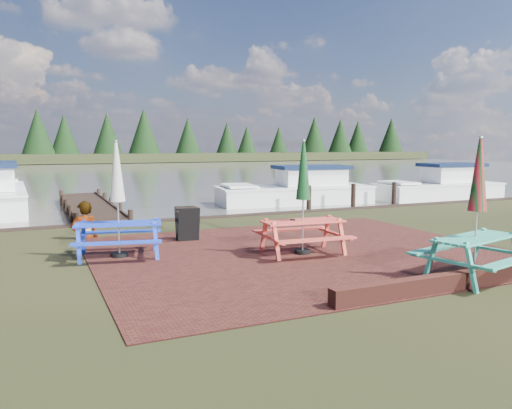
{
  "coord_description": "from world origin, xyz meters",
  "views": [
    {
      "loc": [
        -5.44,
        -8.64,
        2.42
      ],
      "look_at": [
        -0.6,
        2.12,
        1.0
      ],
      "focal_mm": 35.0,
      "sensor_mm": 36.0,
      "label": 1
    }
  ],
  "objects": [
    {
      "name": "ground",
      "position": [
        0.0,
        0.0,
        0.0
      ],
      "size": [
        120.0,
        120.0,
        0.0
      ],
      "primitive_type": "plane",
      "color": "black",
      "rests_on": "ground"
    },
    {
      "name": "paving",
      "position": [
        0.0,
        1.0,
        0.01
      ],
      "size": [
        9.0,
        7.5,
        0.02
      ],
      "primitive_type": "cube",
      "color": "#3B1512",
      "rests_on": "ground"
    },
    {
      "name": "brick_wall",
      "position": [
        2.15,
        -2.42,
        0.15
      ],
      "size": [
        6.21,
        1.79,
        0.3
      ],
      "color": "#4C1E16",
      "rests_on": "ground"
    },
    {
      "name": "water",
      "position": [
        0.0,
        37.0,
        0.0
      ],
      "size": [
        120.0,
        60.0,
        0.02
      ],
      "primitive_type": "cube",
      "color": "#49463E",
      "rests_on": "ground"
    },
    {
      "name": "far_treeline",
      "position": [
        0.0,
        66.0,
        3.28
      ],
      "size": [
        120.0,
        10.0,
        8.1
      ],
      "color": "black",
      "rests_on": "ground"
    },
    {
      "name": "picnic_table_teal",
      "position": [
        1.8,
        -2.2,
        0.89
      ],
      "size": [
        2.15,
        2.0,
        2.54
      ],
      "rotation": [
        0.0,
        0.0,
        0.23
      ],
      "color": "teal",
      "rests_on": "ground"
    },
    {
      "name": "picnic_table_red",
      "position": [
        -0.04,
        0.85,
        0.88
      ],
      "size": [
        1.92,
        1.74,
        2.5
      ],
      "rotation": [
        0.0,
        0.0,
        -0.08
      ],
      "color": "#D94637",
      "rests_on": "ground"
    },
    {
      "name": "picnic_table_blue",
      "position": [
        -3.8,
        2.2,
        0.87
      ],
      "size": [
        2.1,
        1.94,
        2.49
      ],
      "rotation": [
        0.0,
        0.0,
        -0.22
      ],
      "color": "#1A38C3",
      "rests_on": "ground"
    },
    {
      "name": "chalkboard",
      "position": [
        -1.94,
        3.35,
        0.45
      ],
      "size": [
        0.55,
        0.55,
        0.86
      ],
      "rotation": [
        0.0,
        0.0,
        -0.08
      ],
      "color": "black",
      "rests_on": "ground"
    },
    {
      "name": "jetty",
      "position": [
        -3.5,
        11.28,
        0.11
      ],
      "size": [
        1.76,
        9.08,
        1.0
      ],
      "color": "black",
      "rests_on": "ground"
    },
    {
      "name": "boat_near",
      "position": [
        5.26,
        10.66,
        0.36
      ],
      "size": [
        7.09,
        3.22,
        1.85
      ],
      "rotation": [
        0.0,
        0.0,
        1.44
      ],
      "color": "white",
      "rests_on": "ground"
    },
    {
      "name": "boat_far",
      "position": [
        12.17,
        9.18,
        0.37
      ],
      "size": [
        6.21,
        2.52,
        1.9
      ],
      "rotation": [
        0.0,
        0.0,
        1.51
      ],
      "color": "white",
      "rests_on": "ground"
    },
    {
      "name": "person",
      "position": [
        -4.27,
        4.77,
        0.96
      ],
      "size": [
        0.75,
        0.54,
        1.93
      ],
      "primitive_type": "imported",
      "rotation": [
        0.0,
        0.0,
        3.26
      ],
      "color": "gray",
      "rests_on": "ground"
    }
  ]
}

